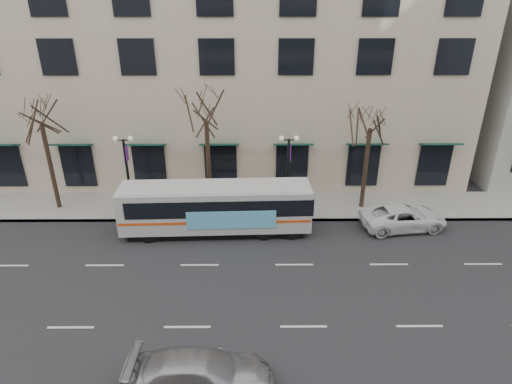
{
  "coord_description": "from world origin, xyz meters",
  "views": [
    {
      "loc": [
        2.87,
        -16.45,
        13.04
      ],
      "look_at": [
        2.98,
        2.83,
        4.0
      ],
      "focal_mm": 30.0,
      "sensor_mm": 36.0,
      "label": 1
    }
  ],
  "objects_px": {
    "tree_far_right": "(372,113)",
    "silver_car": "(202,374)",
    "white_pickup": "(403,217)",
    "lamp_post_right": "(288,171)",
    "tree_far_mid": "(205,105)",
    "lamp_post_left": "(127,171)",
    "tree_far_left": "(38,109)",
    "city_bus": "(217,207)"
  },
  "relations": [
    {
      "from": "tree_far_right",
      "to": "silver_car",
      "type": "xyz_separation_m",
      "value": [
        -9.0,
        -14.28,
        -5.67
      ]
    },
    {
      "from": "tree_far_right",
      "to": "white_pickup",
      "type": "xyz_separation_m",
      "value": [
        1.91,
        -2.6,
        -5.71
      ]
    },
    {
      "from": "white_pickup",
      "to": "lamp_post_right",
      "type": "bearing_deg",
      "value": 66.22
    },
    {
      "from": "silver_car",
      "to": "white_pickup",
      "type": "distance_m",
      "value": 15.98
    },
    {
      "from": "tree_far_mid",
      "to": "white_pickup",
      "type": "bearing_deg",
      "value": -12.32
    },
    {
      "from": "lamp_post_right",
      "to": "tree_far_right",
      "type": "bearing_deg",
      "value": 6.85
    },
    {
      "from": "silver_car",
      "to": "lamp_post_right",
      "type": "bearing_deg",
      "value": -15.46
    },
    {
      "from": "silver_car",
      "to": "lamp_post_left",
      "type": "bearing_deg",
      "value": 24.53
    },
    {
      "from": "lamp_post_left",
      "to": "white_pickup",
      "type": "relative_size",
      "value": 1.02
    },
    {
      "from": "tree_far_left",
      "to": "city_bus",
      "type": "height_order",
      "value": "tree_far_left"
    },
    {
      "from": "lamp_post_right",
      "to": "city_bus",
      "type": "relative_size",
      "value": 0.47
    },
    {
      "from": "tree_far_right",
      "to": "white_pickup",
      "type": "relative_size",
      "value": 1.58
    },
    {
      "from": "tree_far_left",
      "to": "tree_far_right",
      "type": "relative_size",
      "value": 1.03
    },
    {
      "from": "tree_far_right",
      "to": "tree_far_mid",
      "type": "bearing_deg",
      "value": 180.0
    },
    {
      "from": "lamp_post_right",
      "to": "tree_far_mid",
      "type": "bearing_deg",
      "value": 173.17
    },
    {
      "from": "tree_far_left",
      "to": "lamp_post_right",
      "type": "xyz_separation_m",
      "value": [
        15.01,
        -0.6,
        -3.75
      ]
    },
    {
      "from": "white_pickup",
      "to": "lamp_post_left",
      "type": "bearing_deg",
      "value": 75.63
    },
    {
      "from": "lamp_post_left",
      "to": "tree_far_mid",
      "type": "bearing_deg",
      "value": 6.85
    },
    {
      "from": "lamp_post_left",
      "to": "silver_car",
      "type": "distance_m",
      "value": 15.09
    },
    {
      "from": "tree_far_right",
      "to": "city_bus",
      "type": "xyz_separation_m",
      "value": [
        -9.27,
        -3.0,
        -4.78
      ]
    },
    {
      "from": "city_bus",
      "to": "white_pickup",
      "type": "distance_m",
      "value": 11.23
    },
    {
      "from": "lamp_post_left",
      "to": "white_pickup",
      "type": "distance_m",
      "value": 17.17
    },
    {
      "from": "tree_far_left",
      "to": "lamp_post_left",
      "type": "height_order",
      "value": "tree_far_left"
    },
    {
      "from": "tree_far_left",
      "to": "silver_car",
      "type": "height_order",
      "value": "tree_far_left"
    },
    {
      "from": "lamp_post_left",
      "to": "lamp_post_right",
      "type": "height_order",
      "value": "same"
    },
    {
      "from": "lamp_post_left",
      "to": "lamp_post_right",
      "type": "xyz_separation_m",
      "value": [
        10.0,
        0.0,
        0.0
      ]
    },
    {
      "from": "tree_far_mid",
      "to": "lamp_post_right",
      "type": "height_order",
      "value": "tree_far_mid"
    },
    {
      "from": "tree_far_right",
      "to": "lamp_post_left",
      "type": "distance_m",
      "value": 15.4
    },
    {
      "from": "lamp_post_right",
      "to": "lamp_post_left",
      "type": "bearing_deg",
      "value": 180.0
    },
    {
      "from": "tree_far_mid",
      "to": "white_pickup",
      "type": "xyz_separation_m",
      "value": [
        11.91,
        -2.6,
        -6.2
      ]
    },
    {
      "from": "tree_far_mid",
      "to": "silver_car",
      "type": "relative_size",
      "value": 1.65
    },
    {
      "from": "tree_far_right",
      "to": "white_pickup",
      "type": "bearing_deg",
      "value": -53.7
    },
    {
      "from": "white_pickup",
      "to": "tree_far_left",
      "type": "bearing_deg",
      "value": 75.61
    },
    {
      "from": "lamp_post_right",
      "to": "white_pickup",
      "type": "distance_m",
      "value": 7.52
    },
    {
      "from": "tree_far_mid",
      "to": "lamp_post_left",
      "type": "height_order",
      "value": "tree_far_mid"
    },
    {
      "from": "tree_far_mid",
      "to": "silver_car",
      "type": "distance_m",
      "value": 15.58
    },
    {
      "from": "tree_far_right",
      "to": "silver_car",
      "type": "distance_m",
      "value": 17.8
    },
    {
      "from": "city_bus",
      "to": "tree_far_mid",
      "type": "bearing_deg",
      "value": 101.57
    },
    {
      "from": "tree_far_right",
      "to": "city_bus",
      "type": "relative_size",
      "value": 0.72
    },
    {
      "from": "tree_far_left",
      "to": "tree_far_mid",
      "type": "bearing_deg",
      "value": 0.0
    },
    {
      "from": "lamp_post_right",
      "to": "city_bus",
      "type": "distance_m",
      "value": 5.08
    },
    {
      "from": "lamp_post_right",
      "to": "city_bus",
      "type": "xyz_separation_m",
      "value": [
        -4.28,
        -2.4,
        -1.31
      ]
    }
  ]
}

